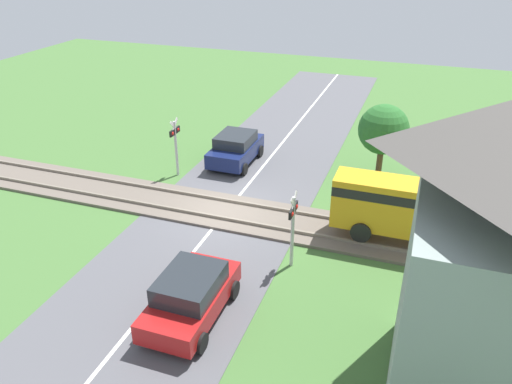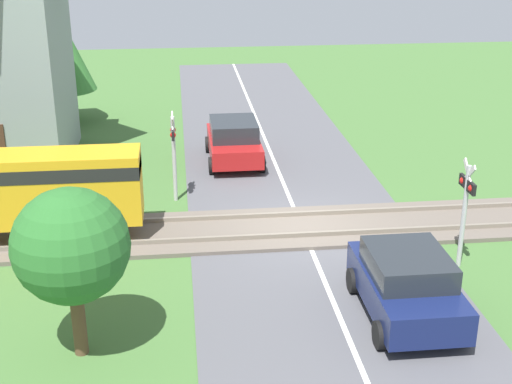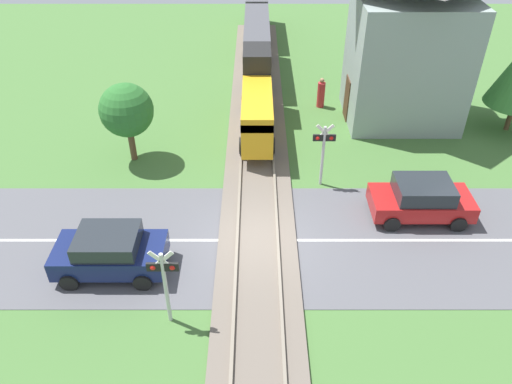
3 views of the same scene
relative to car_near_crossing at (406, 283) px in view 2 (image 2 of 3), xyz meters
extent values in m
plane|color=#426B33|center=(4.83, 1.44, -0.81)|extent=(60.00, 60.00, 0.00)
cube|color=#515156|center=(4.83, 1.44, -0.80)|extent=(48.00, 6.40, 0.02)
cube|color=silver|center=(4.83, 1.44, -0.79)|extent=(48.00, 0.12, 0.00)
cube|color=#665B51|center=(4.83, 1.44, -0.75)|extent=(2.80, 48.00, 0.12)
cube|color=slate|center=(4.11, 1.44, -0.63)|extent=(0.10, 48.00, 0.12)
cube|color=slate|center=(5.55, 1.44, -0.63)|extent=(0.10, 48.00, 0.12)
cube|color=gold|center=(4.83, 9.18, 0.76)|extent=(1.35, 6.60, 1.90)
cube|color=black|center=(4.83, 9.18, 1.29)|extent=(1.37, 6.60, 0.36)
cylinder|color=black|center=(4.11, 7.06, -0.19)|extent=(0.14, 0.76, 0.76)
cylinder|color=black|center=(5.55, 7.06, -0.19)|extent=(0.14, 0.76, 0.76)
cube|color=#141E4C|center=(0.00, 0.00, -0.15)|extent=(3.61, 1.79, 0.72)
cube|color=#23282D|center=(0.00, 0.00, 0.47)|extent=(1.98, 1.64, 0.53)
cylinder|color=black|center=(1.17, 0.89, -0.51)|extent=(0.60, 0.18, 0.60)
cylinder|color=black|center=(1.17, -0.89, -0.51)|extent=(0.60, 0.18, 0.60)
cylinder|color=black|center=(-1.17, 0.89, -0.51)|extent=(0.60, 0.18, 0.60)
cylinder|color=black|center=(-1.17, -0.89, -0.51)|extent=(0.60, 0.18, 0.60)
cube|color=#A81919|center=(10.98, 2.88, -0.19)|extent=(3.74, 1.76, 0.64)
cube|color=#23282D|center=(10.98, 2.88, 0.43)|extent=(2.06, 1.62, 0.59)
cylinder|color=black|center=(9.76, 2.00, -0.51)|extent=(0.60, 0.18, 0.60)
cylinder|color=black|center=(9.76, 3.76, -0.51)|extent=(0.60, 0.18, 0.60)
cylinder|color=black|center=(12.19, 2.00, -0.51)|extent=(0.60, 0.18, 0.60)
cylinder|color=black|center=(12.19, 3.76, -0.51)|extent=(0.60, 0.18, 0.60)
cylinder|color=#B7B7B7|center=(2.20, -2.12, 0.54)|extent=(0.12, 0.12, 2.69)
cube|color=black|center=(2.20, -2.12, 1.40)|extent=(0.90, 0.08, 0.28)
sphere|color=red|center=(1.93, -2.12, 1.40)|extent=(0.18, 0.18, 0.18)
sphere|color=red|center=(2.47, -2.12, 1.40)|extent=(0.18, 0.18, 0.18)
cube|color=silver|center=(2.20, -2.12, 1.63)|extent=(0.72, 0.04, 0.72)
cube|color=silver|center=(2.20, -2.12, 1.63)|extent=(0.72, 0.04, 0.72)
cylinder|color=#B7B7B7|center=(7.47, 5.00, 0.54)|extent=(0.12, 0.12, 2.69)
cube|color=black|center=(7.47, 5.00, 1.40)|extent=(0.90, 0.08, 0.28)
sphere|color=red|center=(7.74, 5.00, 1.40)|extent=(0.18, 0.18, 0.18)
sphere|color=red|center=(7.20, 5.00, 1.40)|extent=(0.18, 0.18, 0.18)
cube|color=silver|center=(7.47, 5.00, 1.63)|extent=(0.72, 0.04, 0.72)
cube|color=silver|center=(7.47, 5.00, 1.63)|extent=(0.72, 0.04, 0.72)
cube|color=gray|center=(11.99, 10.94, 2.16)|extent=(5.26, 4.44, 5.94)
cylinder|color=brown|center=(17.12, 9.67, -0.11)|extent=(0.24, 0.24, 1.40)
cone|color=#387A33|center=(17.12, 9.67, 2.34)|extent=(2.92, 2.92, 3.50)
cylinder|color=brown|center=(-0.68, 6.96, -0.09)|extent=(0.28, 0.28, 1.44)
sphere|color=#286628|center=(-0.68, 6.96, 1.61)|extent=(2.29, 2.29, 2.29)
camera|label=1|loc=(21.35, 8.57, 9.52)|focal=35.00mm
camera|label=2|loc=(-13.33, 4.81, 7.53)|focal=50.00mm
camera|label=3|loc=(4.79, -12.01, 11.19)|focal=35.00mm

